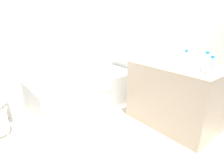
{
  "coord_description": "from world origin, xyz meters",
  "views": [
    {
      "loc": [
        -0.92,
        -1.5,
        1.4
      ],
      "look_at": [
        0.53,
        0.26,
        0.57
      ],
      "focal_mm": 29.97,
      "sensor_mm": 36.0,
      "label": 1
    }
  ],
  "objects": [
    {
      "name": "ground_plane",
      "position": [
        0.0,
        0.0,
        0.0
      ],
      "size": [
        3.82,
        3.82,
        0.0
      ],
      "primitive_type": "plane",
      "color": "beige"
    },
    {
      "name": "drinking_glass_2",
      "position": [
        1.13,
        -0.38,
        0.87
      ],
      "size": [
        0.07,
        0.07,
        0.08
      ],
      "primitive_type": "cylinder",
      "color": "white",
      "rests_on": "vanity_counter"
    },
    {
      "name": "wall_back_tiled",
      "position": [
        0.0,
        1.36,
        1.22
      ],
      "size": [
        3.22,
        0.1,
        2.45
      ],
      "primitive_type": "cube",
      "color": "silver",
      "rests_on": "ground_plane"
    },
    {
      "name": "water_bottle_1",
      "position": [
        1.05,
        -0.71,
        0.91
      ],
      "size": [
        0.06,
        0.06,
        0.19
      ],
      "color": "silver",
      "rests_on": "vanity_counter"
    },
    {
      "name": "drinking_glass_0",
      "position": [
        1.12,
        0.14,
        0.87
      ],
      "size": [
        0.07,
        0.07,
        0.08
      ],
      "primitive_type": "cylinder",
      "color": "white",
      "rests_on": "vanity_counter"
    },
    {
      "name": "water_bottle_2",
      "position": [
        1.06,
        -0.41,
        0.93
      ],
      "size": [
        0.06,
        0.06,
        0.21
      ],
      "color": "silver",
      "rests_on": "vanity_counter"
    },
    {
      "name": "water_bottle_0",
      "position": [
        1.14,
        -0.61,
        0.93
      ],
      "size": [
        0.07,
        0.07,
        0.22
      ],
      "color": "silver",
      "rests_on": "vanity_counter"
    },
    {
      "name": "bathtub",
      "position": [
        0.5,
        0.92,
        0.28
      ],
      "size": [
        1.65,
        0.78,
        1.28
      ],
      "color": "silver",
      "rests_on": "ground_plane"
    },
    {
      "name": "wall_right_mirror",
      "position": [
        1.46,
        0.0,
        1.22
      ],
      "size": [
        0.1,
        3.01,
        2.45
      ],
      "primitive_type": "cube",
      "color": "silver",
      "rests_on": "ground_plane"
    },
    {
      "name": "vanity_counter",
      "position": [
        1.12,
        -0.27,
        0.41
      ],
      "size": [
        0.59,
        1.11,
        0.83
      ],
      "primitive_type": "cube",
      "color": "tan",
      "rests_on": "ground_plane"
    },
    {
      "name": "drinking_glass_1",
      "position": [
        1.14,
        -0.71,
        0.86
      ],
      "size": [
        0.06,
        0.06,
        0.08
      ],
      "primitive_type": "cylinder",
      "color": "white",
      "rests_on": "vanity_counter"
    },
    {
      "name": "sink_faucet",
      "position": [
        1.29,
        -0.17,
        0.85
      ],
      "size": [
        0.1,
        0.15,
        0.07
      ],
      "color": "#A4A4A9",
      "rests_on": "vanity_counter"
    },
    {
      "name": "drinking_glass_3",
      "position": [
        1.06,
        -0.53,
        0.87
      ],
      "size": [
        0.07,
        0.07,
        0.1
      ],
      "primitive_type": "cylinder",
      "color": "white",
      "rests_on": "vanity_counter"
    },
    {
      "name": "sink_basin",
      "position": [
        1.12,
        -0.17,
        0.85
      ],
      "size": [
        0.29,
        0.29,
        0.05
      ],
      "primitive_type": "cylinder",
      "color": "white",
      "rests_on": "vanity_counter"
    }
  ]
}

